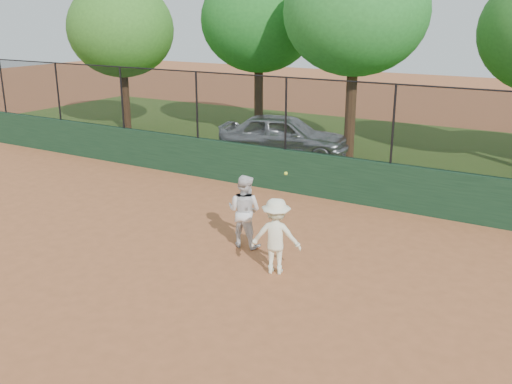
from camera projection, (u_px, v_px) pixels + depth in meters
The scene contains 10 objects.
ground at pixel (163, 274), 11.03m from camera, with size 80.00×80.00×0.00m, color #AE6138.
back_wall at pixel (301, 173), 15.78m from camera, with size 26.00×0.20×1.20m, color #1B3C23.
grass_strip at pixel (373, 151), 20.88m from camera, with size 36.00×12.00×0.01m, color #304C17.
parked_car at pixel (284, 136), 19.68m from camera, with size 1.81×4.49×1.53m, color #A5AAAF.
player_second at pixel (244, 211), 12.16m from camera, with size 0.77×0.60×1.59m, color white.
player_main at pixel (276, 236), 10.90m from camera, with size 1.10×0.85×2.18m.
fence_assembly at pixel (301, 114), 15.30m from camera, with size 26.00×0.06×2.00m.
tree_0 at pixel (121, 29), 23.25m from camera, with size 4.50×4.09×6.13m.
tree_1 at pixel (259, 21), 22.10m from camera, with size 4.64×4.22×6.56m.
tree_2 at pixel (355, 12), 18.44m from camera, with size 4.80×4.36×6.93m.
Camera 1 is at (6.67, -7.72, 4.84)m, focal length 40.00 mm.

